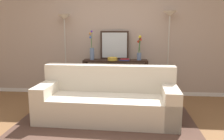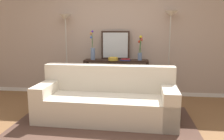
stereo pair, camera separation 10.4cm
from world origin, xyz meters
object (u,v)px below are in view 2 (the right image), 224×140
object	(u,v)px
vase_tall_flowers	(93,51)
book_stack	(125,60)
floor_lamp_right	(170,31)
book_row_under_console	(99,94)
vase_short_flowers	(140,49)
wall_mirror	(115,45)
couch	(107,100)
console_table	(116,72)
fruit_bowl	(113,59)
floor_lamp_left	(66,33)

from	to	relation	value
vase_tall_flowers	book_stack	xyz separation A→B (m)	(0.72, -0.07, -0.17)
floor_lamp_right	vase_tall_flowers	bearing A→B (deg)	-178.85
vase_tall_flowers	book_row_under_console	bearing A→B (deg)	6.97
vase_tall_flowers	vase_short_flowers	bearing A→B (deg)	2.14
wall_mirror	vase_tall_flowers	distance (m)	0.52
couch	console_table	xyz separation A→B (m)	(0.04, 1.24, 0.26)
floor_lamp_right	book_row_under_console	world-z (taller)	floor_lamp_right
vase_tall_flowers	book_row_under_console	world-z (taller)	vase_tall_flowers
wall_mirror	book_stack	distance (m)	0.44
couch	fruit_bowl	distance (m)	1.27
console_table	fruit_bowl	world-z (taller)	fruit_bowl
floor_lamp_left	wall_mirror	world-z (taller)	floor_lamp_left
console_table	book_row_under_console	distance (m)	0.65
book_stack	vase_tall_flowers	bearing A→B (deg)	174.10
console_table	floor_lamp_right	xyz separation A→B (m)	(1.12, 0.02, 0.89)
floor_lamp_right	vase_short_flowers	xyz separation A→B (m)	(-0.61, 0.01, -0.38)
floor_lamp_left	floor_lamp_right	distance (m)	2.24
vase_tall_flowers	fruit_bowl	world-z (taller)	vase_tall_flowers
book_stack	book_row_under_console	xyz separation A→B (m)	(-0.60, 0.09, -0.80)
console_table	vase_tall_flowers	distance (m)	0.69
vase_short_flowers	book_row_under_console	xyz separation A→B (m)	(-0.91, -0.02, -1.03)
floor_lamp_left	book_row_under_console	size ratio (longest dim) A/B	4.97
vase_short_flowers	book_row_under_console	bearing A→B (deg)	-178.52
wall_mirror	vase_tall_flowers	xyz separation A→B (m)	(-0.48, -0.15, -0.12)
couch	console_table	bearing A→B (deg)	88.07
fruit_bowl	book_row_under_console	distance (m)	0.88
couch	floor_lamp_left	size ratio (longest dim) A/B	1.27
book_row_under_console	console_table	bearing A→B (deg)	0.00
wall_mirror	book_row_under_console	size ratio (longest dim) A/B	1.71
wall_mirror	vase_tall_flowers	world-z (taller)	vase_tall_flowers
vase_tall_flowers	book_stack	distance (m)	0.74
floor_lamp_left	wall_mirror	size ratio (longest dim) A/B	2.91
floor_lamp_left	floor_lamp_right	xyz separation A→B (m)	(2.24, 0.00, 0.04)
couch	floor_lamp_right	size ratio (longest dim) A/B	1.23
floor_lamp_right	book_stack	bearing A→B (deg)	-173.35
fruit_bowl	book_stack	world-z (taller)	fruit_bowl
wall_mirror	vase_short_flowers	world-z (taller)	wall_mirror
vase_tall_flowers	fruit_bowl	distance (m)	0.49
floor_lamp_left	floor_lamp_right	bearing A→B (deg)	0.00
fruit_bowl	vase_tall_flowers	bearing A→B (deg)	170.10
wall_mirror	book_stack	bearing A→B (deg)	-43.13
floor_lamp_right	vase_tall_flowers	distance (m)	1.69
vase_tall_flowers	vase_short_flowers	distance (m)	1.03
vase_short_flowers	book_stack	size ratio (longest dim) A/B	2.34
console_table	book_row_under_console	xyz separation A→B (m)	(-0.39, -0.00, -0.51)
couch	floor_lamp_right	bearing A→B (deg)	47.13
couch	wall_mirror	world-z (taller)	wall_mirror
vase_tall_flowers	console_table	bearing A→B (deg)	1.66
wall_mirror	book_row_under_console	xyz separation A→B (m)	(-0.36, -0.13, -1.09)
couch	fruit_bowl	bearing A→B (deg)	90.72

